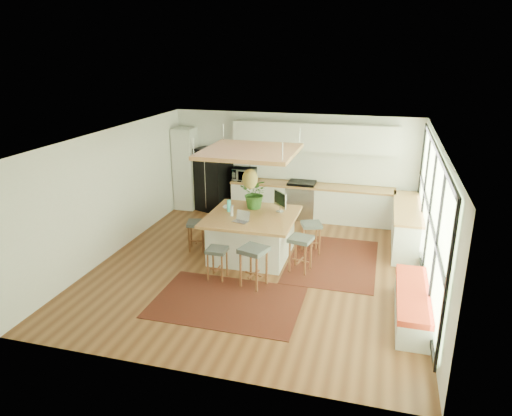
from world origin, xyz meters
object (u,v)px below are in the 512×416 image
(stool_near_right, at_px, (254,269))
(stool_left_side, at_px, (197,235))
(island, at_px, (252,236))
(microwave, at_px, (244,173))
(stool_near_left, at_px, (217,262))
(island_plant, at_px, (255,196))
(monitor, at_px, (280,200))
(laptop, at_px, (240,216))
(stool_right_front, at_px, (300,255))
(fridge, at_px, (214,178))
(stool_right_back, at_px, (311,237))

(stool_near_right, distance_m, stool_left_side, 2.12)
(island, bearing_deg, microwave, 109.99)
(stool_near_left, xyz_separation_m, island_plant, (0.30, 1.68, 0.85))
(stool_near_right, height_order, monitor, monitor)
(laptop, relative_size, monitor, 0.66)
(stool_right_front, relative_size, island_plant, 1.06)
(monitor, relative_size, island_plant, 0.71)
(stool_near_left, relative_size, stool_near_right, 0.81)
(microwave, bearing_deg, laptop, -76.92)
(stool_left_side, bearing_deg, laptop, -20.70)
(fridge, relative_size, stool_right_back, 2.49)
(stool_near_right, height_order, laptop, laptop)
(fridge, bearing_deg, monitor, -25.14)
(stool_near_left, height_order, microwave, microwave)
(island, distance_m, laptop, 0.75)
(stool_near_right, relative_size, island_plant, 1.13)
(island_plant, bearing_deg, laptop, -93.68)
(microwave, bearing_deg, stool_right_front, -58.11)
(stool_near_left, bearing_deg, laptop, 72.37)
(stool_near_left, distance_m, stool_left_side, 1.51)
(fridge, bearing_deg, island, -36.39)
(stool_near_right, xyz_separation_m, island_plant, (-0.46, 1.79, 0.85))
(island_plant, bearing_deg, stool_right_front, -38.00)
(fridge, xyz_separation_m, island_plant, (1.80, -2.22, 0.28))
(stool_near_right, bearing_deg, stool_right_front, 49.77)
(fridge, height_order, monitor, fridge)
(stool_left_side, relative_size, microwave, 1.09)
(stool_near_right, distance_m, stool_right_front, 1.13)
(stool_near_left, distance_m, microwave, 3.97)
(stool_right_back, relative_size, stool_left_side, 1.04)
(laptop, xyz_separation_m, monitor, (0.63, 0.83, 0.14))
(stool_left_side, distance_m, monitor, 2.01)
(stool_right_back, bearing_deg, island_plant, -178.72)
(stool_left_side, bearing_deg, stool_right_front, -10.43)
(fridge, bearing_deg, stool_near_right, -41.50)
(island, distance_m, stool_right_back, 1.31)
(fridge, height_order, island_plant, fridge)
(island, relative_size, microwave, 3.02)
(stool_right_back, bearing_deg, stool_near_left, -132.24)
(island, height_order, stool_right_front, island)
(fridge, relative_size, microwave, 2.83)
(stool_near_right, relative_size, stool_left_side, 1.18)
(stool_right_front, height_order, island_plant, island_plant)
(fridge, distance_m, stool_near_right, 4.64)
(island, xyz_separation_m, stool_right_back, (1.20, 0.50, -0.11))
(monitor, bearing_deg, stool_left_side, -119.46)
(stool_near_left, xyz_separation_m, stool_near_right, (0.76, -0.11, 0.00))
(stool_right_front, bearing_deg, monitor, 126.42)
(microwave, xyz_separation_m, island_plant, (0.91, -2.16, 0.07))
(island, xyz_separation_m, laptop, (-0.11, -0.45, 0.58))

